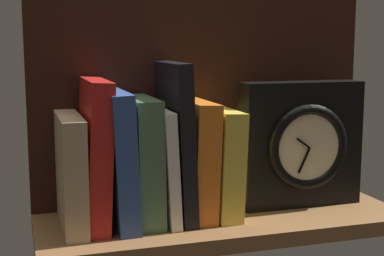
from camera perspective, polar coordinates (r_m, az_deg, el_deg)
ground_plane at (r=98.12cm, az=3.05°, el=-9.42°), size 62.04×22.51×2.50cm
back_panel at (r=103.79cm, az=1.08°, el=2.96°), size 62.04×1.20×37.71cm
book_tan_shortstories at (r=91.49cm, az=-12.07°, el=-4.32°), size 3.56×16.97×17.91cm
book_red_requiem at (r=91.33cm, az=-9.75°, el=-2.53°), size 4.68×15.63×23.50cm
book_blue_modern at (r=92.06cm, az=-7.44°, el=-2.98°), size 4.15×16.95×21.58cm
book_green_romantic at (r=92.94cm, az=-4.99°, el=-3.20°), size 4.33×14.69×20.35cm
book_white_catcher at (r=93.86cm, az=-3.04°, el=-3.62°), size 2.72×15.51×18.55cm
book_black_skeptic at (r=93.75cm, az=-1.63°, el=-1.32°), size 3.47×15.13×25.98cm
book_orange_pandolfini at (r=95.35cm, az=0.39°, el=-3.11°), size 4.65×14.09×19.61cm
book_yellow_seinlanguage at (r=96.85cm, az=2.76°, el=-3.38°), size 4.52×14.82×18.14cm
framed_clock at (r=102.88cm, az=10.91°, el=-1.62°), size 22.22×6.66×22.22cm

